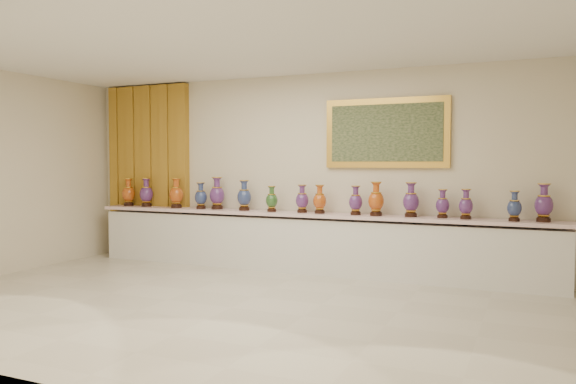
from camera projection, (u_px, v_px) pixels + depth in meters
name	position (u px, v px, depth m)	size (l,w,h in m)	color
ground	(232.00, 308.00, 6.39)	(8.00, 8.00, 0.00)	beige
room	(181.00, 166.00, 9.49)	(8.00, 8.00, 8.00)	beige
counter	(306.00, 243.00, 8.44)	(7.28, 0.48, 0.90)	white
vase_0	(129.00, 194.00, 9.74)	(0.26, 0.26, 0.48)	black
vase_1	(146.00, 194.00, 9.60)	(0.28, 0.28, 0.49)	black
vase_2	(176.00, 194.00, 9.32)	(0.29, 0.29, 0.50)	black
vase_3	(201.00, 197.00, 9.13)	(0.21, 0.21, 0.43)	black
vase_4	(217.00, 195.00, 9.05)	(0.30, 0.30, 0.52)	black
vase_5	(244.00, 197.00, 8.81)	(0.29, 0.29, 0.48)	black
vase_6	(272.00, 200.00, 8.58)	(0.22, 0.22, 0.39)	black
vase_7	(302.00, 200.00, 8.43)	(0.24, 0.24, 0.42)	black
vase_8	(320.00, 201.00, 8.28)	(0.26, 0.26, 0.43)	black
vase_9	(356.00, 202.00, 8.06)	(0.23, 0.23, 0.42)	black
vase_10	(376.00, 200.00, 7.92)	(0.26, 0.26, 0.48)	black
vase_11	(411.00, 201.00, 7.77)	(0.26, 0.26, 0.48)	black
vase_12	(443.00, 205.00, 7.62)	(0.19, 0.19, 0.39)	black
vase_13	(466.00, 206.00, 7.47)	(0.24, 0.24, 0.40)	black
vase_14	(514.00, 208.00, 7.19)	(0.20, 0.20, 0.39)	black
vase_15	(544.00, 205.00, 7.11)	(0.24, 0.24, 0.49)	black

